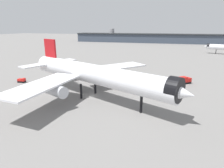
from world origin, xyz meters
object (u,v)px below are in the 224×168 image
(airliner_near_gate, at_px, (93,74))
(baggage_tug_wing, at_px, (22,80))
(service_truck_front, at_px, (184,80))
(baggage_cart_trailing, at_px, (70,71))

(airliner_near_gate, bearing_deg, baggage_tug_wing, -169.36)
(airliner_near_gate, height_order, baggage_tug_wing, airliner_near_gate)
(service_truck_front, distance_m, baggage_tug_wing, 68.81)
(service_truck_front, relative_size, baggage_tug_wing, 1.66)
(airliner_near_gate, relative_size, service_truck_front, 11.13)
(service_truck_front, distance_m, baggage_cart_trailing, 55.43)
(baggage_cart_trailing, bearing_deg, airliner_near_gate, 13.76)
(airliner_near_gate, distance_m, baggage_cart_trailing, 39.38)
(airliner_near_gate, bearing_deg, baggage_cart_trailing, 153.66)
(service_truck_front, relative_size, baggage_cart_trailing, 1.97)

